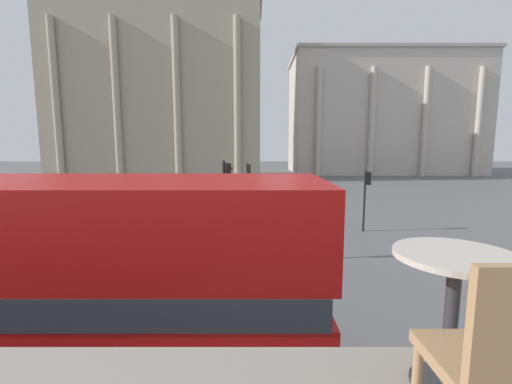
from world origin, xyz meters
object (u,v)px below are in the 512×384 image
traffic_light_mid (368,191)px  traffic_light_far (250,177)px  traffic_light_near (228,197)px  cafe_dining_table (455,290)px  pedestrian_white (281,209)px  plaza_building_right (382,115)px  plaza_building_left (161,92)px  pedestrian_black (208,188)px  cafe_chair_0 (504,364)px

traffic_light_mid → traffic_light_far: 10.88m
traffic_light_near → traffic_light_far: traffic_light_near is taller
traffic_light_far → cafe_dining_table: bearing=-86.3°
traffic_light_near → pedestrian_white: bearing=68.7°
cafe_dining_table → plaza_building_right: 63.08m
traffic_light_far → pedestrian_white: traffic_light_far is taller
traffic_light_far → pedestrian_white: bearing=-73.8°
plaza_building_left → pedestrian_white: bearing=-63.3°
traffic_light_mid → pedestrian_white: (-4.64, 1.57, -1.30)m
plaza_building_left → traffic_light_near: (12.57, -36.78, -9.61)m
plaza_building_left → traffic_light_mid: bearing=-58.0°
pedestrian_black → cafe_chair_0: bearing=120.8°
plaza_building_right → traffic_light_far: bearing=-123.5°
traffic_light_far → pedestrian_white: 7.42m
plaza_building_left → pedestrian_black: plaza_building_left is taller
cafe_chair_0 → pedestrian_black: bearing=108.0°
traffic_light_near → plaza_building_right: bearing=64.3°
cafe_chair_0 → plaza_building_right: (20.85, 59.85, 5.92)m
cafe_chair_0 → traffic_light_near: bearing=107.0°
cafe_chair_0 → pedestrian_white: bearing=96.0°
plaza_building_right → pedestrian_black: (-26.02, -31.76, -8.86)m
plaza_building_left → traffic_light_near: size_ratio=7.06×
pedestrian_white → traffic_light_far: bearing=-89.9°
cafe_chair_0 → traffic_light_near: size_ratio=0.22×
traffic_light_mid → plaza_building_right: bearing=69.7°
cafe_chair_0 → traffic_light_far: (-1.48, 26.05, -1.78)m
cafe_dining_table → traffic_light_far: (-1.64, 25.49, -1.80)m
plaza_building_right → traffic_light_mid: plaza_building_right is taller
cafe_dining_table → traffic_light_mid: bearing=73.4°
plaza_building_left → pedestrian_white: size_ratio=17.82×
plaza_building_right → pedestrian_black: 42.00m
cafe_chair_0 → traffic_light_mid: size_ratio=0.27×
plaza_building_right → traffic_light_far: (-22.34, -33.81, -7.70)m
plaza_building_left → traffic_light_near: bearing=-71.1°
traffic_light_mid → cafe_chair_0: bearing=-106.5°
traffic_light_far → traffic_light_mid: bearing=-52.2°
plaza_building_left → traffic_light_mid: plaza_building_left is taller
cafe_dining_table → pedestrian_white: 18.72m
cafe_dining_table → plaza_building_left: size_ratio=0.03×
cafe_dining_table → cafe_chair_0: (-0.15, -0.56, -0.02)m
cafe_chair_0 → plaza_building_right: bearing=78.4°
traffic_light_near → pedestrian_black: bearing=101.2°
cafe_dining_table → pedestrian_white: cafe_dining_table is taller
cafe_chair_0 → traffic_light_mid: (5.19, 17.46, -1.75)m
plaza_building_right → pedestrian_white: size_ratio=18.99×
plaza_building_left → plaza_building_right: bearing=16.8°
cafe_chair_0 → pedestrian_white: size_ratio=0.56×
traffic_light_near → pedestrian_white: size_ratio=2.53×
plaza_building_right → traffic_light_mid: (-15.67, -42.40, -7.67)m
plaza_building_right → pedestrian_white: bearing=-116.4°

